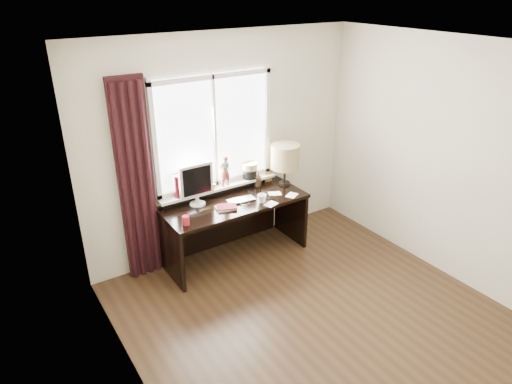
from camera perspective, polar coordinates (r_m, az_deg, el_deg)
floor at (r=4.67m, az=9.36°, el=-16.65°), size 3.50×4.00×0.00m
ceiling at (r=3.54m, az=12.39°, el=16.74°), size 3.50×4.00×0.00m
wall_back at (r=5.42m, az=-3.93°, el=5.82°), size 3.50×0.00×2.60m
wall_left at (r=3.13m, az=-13.83°, el=-10.39°), size 0.00×4.00×2.60m
wall_right at (r=5.22m, az=24.85°, el=2.71°), size 0.00×4.00×2.60m
laptop at (r=5.27m, az=-1.87°, el=-1.01°), size 0.35×0.25×0.03m
mug at (r=5.23m, az=0.76°, el=-0.79°), size 0.14×0.14×0.10m
red_cup at (r=4.82m, az=-8.76°, el=-3.52°), size 0.08×0.08×0.10m
window at (r=5.30m, az=-5.12°, el=5.39°), size 1.52×0.20×1.40m
curtain at (r=4.98m, az=-14.70°, el=0.98°), size 0.38×0.09×2.25m
desk at (r=5.47m, az=-3.18°, el=-3.04°), size 1.70×0.70×0.75m
monitor at (r=5.12m, az=-7.47°, el=1.23°), size 0.40×0.18×0.49m
notebook_stack at (r=5.11m, az=-3.76°, el=-1.92°), size 0.26×0.22×0.03m
brush_holder at (r=5.65m, az=0.22°, el=1.37°), size 0.09×0.09×0.25m
icon_frame at (r=5.77m, az=1.57°, el=1.93°), size 0.10×0.02×0.13m
table_lamp at (r=5.58m, az=3.66°, el=4.38°), size 0.35×0.35×0.52m
loose_papers at (r=5.37m, az=2.93°, el=-0.69°), size 0.52×0.36×0.00m
desk_cables at (r=5.41m, az=0.43°, el=-0.39°), size 0.29×0.39×0.01m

